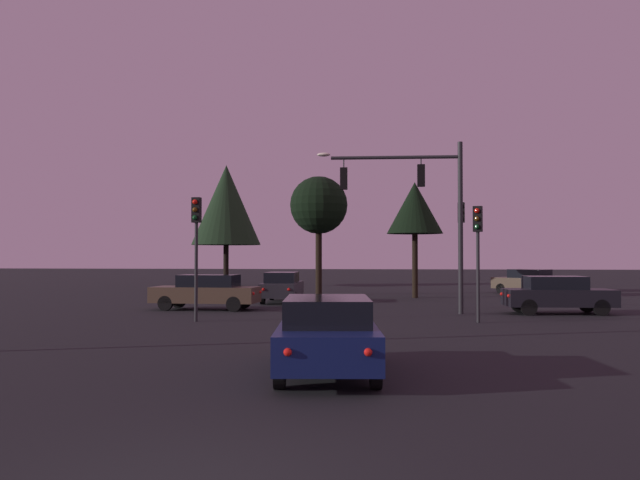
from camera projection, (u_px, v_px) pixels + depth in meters
ground_plane at (345, 305)px, 30.81m from camera, size 168.00×168.00×0.00m
traffic_signal_mast_arm at (420, 197)px, 26.41m from camera, size 5.92×0.49×6.96m
traffic_light_corner_left at (196, 234)px, 23.22m from camera, size 0.33×0.37×4.43m
traffic_light_corner_right at (461, 234)px, 29.12m from camera, size 0.34×0.37×4.74m
traffic_light_median at (478, 240)px, 22.78m from camera, size 0.36×0.39×4.09m
car_nearside_lane at (327, 334)px, 12.88m from camera, size 2.31×4.72×1.52m
car_crossing_left at (206, 291)px, 28.23m from camera, size 4.73×1.96×1.52m
car_crossing_right at (558, 294)px, 26.21m from camera, size 4.38×1.98×1.52m
car_far_lane at (282, 286)px, 32.85m from camera, size 1.85×4.63×1.52m
car_parked_lot at (528, 281)px, 39.71m from camera, size 4.17×4.06×1.52m
tree_behind_sign at (226, 205)px, 49.51m from camera, size 5.24×5.24×9.27m
tree_left_far at (319, 206)px, 39.16m from camera, size 3.47×3.47×7.14m
tree_center_horizon at (415, 209)px, 36.35m from camera, size 3.13×3.13×6.47m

